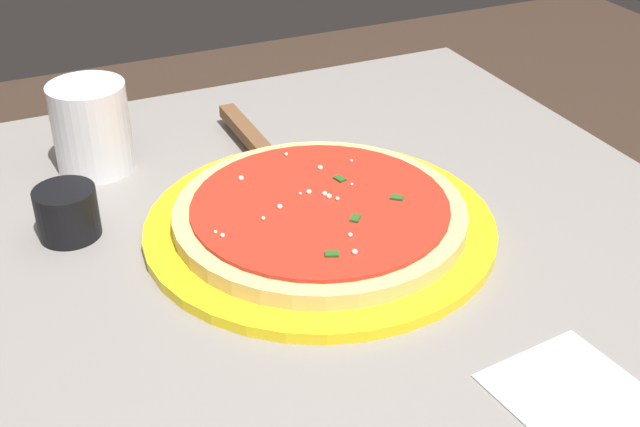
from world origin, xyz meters
TOP-DOWN VIEW (x-y plane):
  - restaurant_table at (0.00, 0.00)m, footprint 0.84×0.72m
  - serving_plate at (0.04, 0.02)m, footprint 0.34×0.34m
  - pizza at (0.04, 0.02)m, footprint 0.28×0.28m
  - pizza_server at (0.20, 0.02)m, footprint 0.22×0.07m
  - cup_tall_drink at (0.26, 0.19)m, footprint 0.08×0.08m
  - cup_small_sauce at (0.13, 0.24)m, footprint 0.06×0.06m
  - napkin_folded_right at (-0.26, -0.06)m, footprint 0.16×0.12m

SIDE VIEW (x-z plane):
  - restaurant_table at x=0.00m, z-range 0.21..0.95m
  - napkin_folded_right at x=-0.26m, z-range 0.75..0.75m
  - serving_plate at x=0.04m, z-range 0.75..0.76m
  - pizza_server at x=0.20m, z-range 0.75..0.77m
  - pizza at x=0.04m, z-range 0.75..0.78m
  - cup_small_sauce at x=0.13m, z-range 0.75..0.80m
  - cup_tall_drink at x=0.26m, z-range 0.75..0.84m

